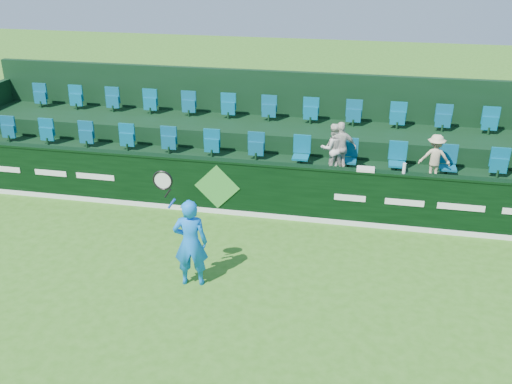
% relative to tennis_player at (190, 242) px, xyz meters
% --- Properties ---
extents(ground, '(60.00, 60.00, 0.00)m').
position_rel_tennis_player_xyz_m(ground, '(-0.30, -0.88, -0.89)').
color(ground, '#336D1A').
rests_on(ground, ground).
extents(sponsor_hoarding, '(16.00, 0.25, 1.35)m').
position_rel_tennis_player_xyz_m(sponsor_hoarding, '(-0.30, 3.12, -0.22)').
color(sponsor_hoarding, black).
rests_on(sponsor_hoarding, ground).
extents(stand_tier_front, '(16.00, 2.00, 0.80)m').
position_rel_tennis_player_xyz_m(stand_tier_front, '(-0.30, 4.22, -0.49)').
color(stand_tier_front, black).
rests_on(stand_tier_front, ground).
extents(stand_tier_back, '(16.00, 1.80, 1.30)m').
position_rel_tennis_player_xyz_m(stand_tier_back, '(-0.30, 6.12, -0.24)').
color(stand_tier_back, black).
rests_on(stand_tier_back, ground).
extents(stand_rear, '(16.00, 4.10, 2.60)m').
position_rel_tennis_player_xyz_m(stand_rear, '(-0.30, 6.56, 0.32)').
color(stand_rear, black).
rests_on(stand_rear, ground).
extents(seat_row_front, '(13.50, 0.50, 0.60)m').
position_rel_tennis_player_xyz_m(seat_row_front, '(-0.30, 4.62, 0.21)').
color(seat_row_front, '#0B5572').
rests_on(seat_row_front, stand_tier_front).
extents(seat_row_back, '(13.50, 0.50, 0.60)m').
position_rel_tennis_player_xyz_m(seat_row_back, '(-0.30, 6.42, 0.71)').
color(seat_row_back, '#0B5572').
rests_on(seat_row_back, stand_tier_back).
extents(tennis_player, '(1.04, 0.53, 2.41)m').
position_rel_tennis_player_xyz_m(tennis_player, '(0.00, 0.00, 0.00)').
color(tennis_player, blue).
rests_on(tennis_player, ground).
extents(spectator_left, '(0.73, 0.66, 1.24)m').
position_rel_tennis_player_xyz_m(spectator_left, '(2.27, 4.24, 0.53)').
color(spectator_left, silver).
rests_on(spectator_left, stand_tier_front).
extents(spectator_middle, '(0.80, 0.47, 1.29)m').
position_rel_tennis_player_xyz_m(spectator_middle, '(2.46, 4.24, 0.55)').
color(spectator_middle, silver).
rests_on(spectator_middle, stand_tier_front).
extents(spectator_right, '(0.73, 0.43, 1.12)m').
position_rel_tennis_player_xyz_m(spectator_right, '(4.66, 4.24, 0.47)').
color(spectator_right, beige).
rests_on(spectator_right, stand_tier_front).
extents(towel, '(0.39, 0.25, 0.06)m').
position_rel_tennis_player_xyz_m(towel, '(3.09, 3.12, 0.49)').
color(towel, silver).
rests_on(towel, sponsor_hoarding).
extents(drinks_bottle, '(0.07, 0.07, 0.24)m').
position_rel_tennis_player_xyz_m(drinks_bottle, '(3.91, 3.12, 0.57)').
color(drinks_bottle, white).
rests_on(drinks_bottle, sponsor_hoarding).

